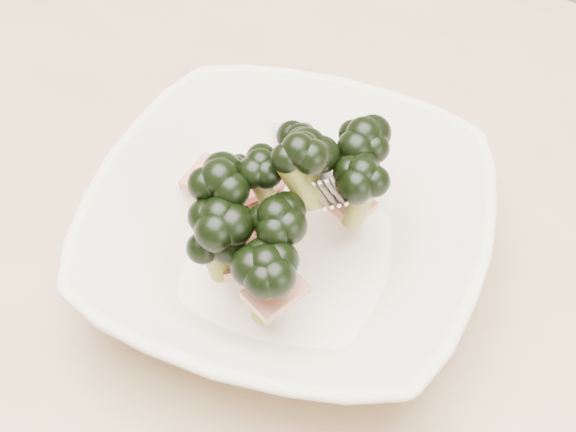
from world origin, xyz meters
name	(u,v)px	position (x,y,z in m)	size (l,w,h in m)	color
dining_table	(220,290)	(0.00, 0.00, 0.65)	(1.20, 0.80, 0.75)	tan
broccoli_dish	(287,227)	(0.07, -0.01, 0.79)	(0.32, 0.32, 0.13)	beige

